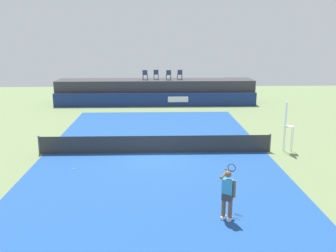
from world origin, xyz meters
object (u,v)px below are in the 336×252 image
spectator_chair_far_left (145,74)px  spectator_chair_right (180,74)px  tennis_ball (74,169)px  tennis_player (228,193)px  spectator_chair_center (169,74)px  net_post_far (270,143)px  spectator_chair_left (156,74)px  net_post_near (39,145)px  umpire_chair (287,123)px

spectator_chair_far_left → spectator_chair_right: 3.20m
tennis_ball → tennis_player: bearing=-38.6°
spectator_chair_center → net_post_far: (4.99, -15.09, -2.19)m
spectator_chair_center → spectator_chair_right: size_ratio=1.00×
spectator_chair_left → spectator_chair_right: same height
spectator_chair_far_left → net_post_near: bearing=-109.1°
spectator_chair_far_left → net_post_near: (-5.26, -15.18, -2.19)m
spectator_chair_left → umpire_chair: size_ratio=0.32×
spectator_chair_left → net_post_far: spectator_chair_left is taller
net_post_near → tennis_player: tennis_player is taller
spectator_chair_right → spectator_chair_left: bearing=176.3°
net_post_far → tennis_ball: 10.39m
spectator_chair_left → tennis_player: (2.38, -23.08, -1.73)m
net_post_far → tennis_player: 8.47m
spectator_chair_right → tennis_player: 23.00m
tennis_player → net_post_near: bearing=138.8°
spectator_chair_left → net_post_far: (6.13, -15.50, -2.19)m
spectator_chair_right → tennis_ball: (-6.11, -17.89, -2.66)m
spectator_chair_center → tennis_ball: spectator_chair_center is taller
spectator_chair_center → umpire_chair: 16.21m
spectator_chair_far_left → tennis_ball: (-2.92, -17.71, -2.66)m
spectator_chair_right → tennis_ball: bearing=-108.9°
spectator_chair_left → net_post_far: size_ratio=0.89×
umpire_chair → tennis_player: bearing=-121.3°
net_post_far → tennis_player: (-3.75, -7.58, 0.46)m
tennis_player → net_post_far: bearing=63.7°
spectator_chair_right → tennis_player: (0.20, -22.94, -1.73)m
spectator_chair_far_left → net_post_near: size_ratio=0.89×
spectator_chair_far_left → spectator_chair_right: bearing=3.2°
spectator_chair_left → spectator_chair_center: same height
net_post_far → tennis_ball: net_post_far is taller
spectator_chair_right → net_post_far: (3.95, -15.35, -2.19)m
spectator_chair_left → tennis_ball: size_ratio=13.06×
tennis_player → tennis_ball: tennis_player is taller
net_post_far → tennis_ball: bearing=-165.8°
spectator_chair_far_left → tennis_player: bearing=-81.5°
umpire_chair → net_post_far: size_ratio=2.76×
umpire_chair → net_post_near: 13.32m
spectator_chair_center → spectator_chair_right: (1.04, 0.26, 0.00)m
spectator_chair_far_left → spectator_chair_left: same height
tennis_ball → spectator_chair_center: bearing=73.9°
spectator_chair_center → net_post_far: size_ratio=0.89×
net_post_near → spectator_chair_left: bearing=68.0°
spectator_chair_far_left → net_post_far: (7.14, -15.18, -2.19)m
net_post_near → net_post_far: same height
net_post_near → tennis_player: bearing=-41.2°
tennis_ball → net_post_far: bearing=14.2°
spectator_chair_right → tennis_ball: spectator_chair_right is taller
spectator_chair_right → net_post_far: spectator_chair_right is taller
spectator_chair_center → umpire_chair: spectator_chair_center is taller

